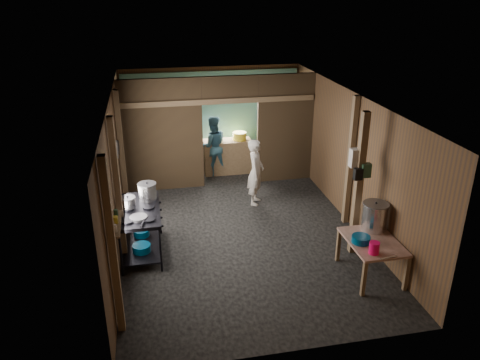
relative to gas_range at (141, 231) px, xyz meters
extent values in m
cube|color=black|center=(1.88, 0.60, -0.44)|extent=(4.50, 7.00, 0.00)
cube|color=#3C3C3C|center=(1.88, 0.60, 2.16)|extent=(4.50, 7.00, 0.00)
cube|color=brown|center=(1.88, 4.10, 0.86)|extent=(4.50, 0.00, 2.60)
cube|color=brown|center=(1.88, -2.90, 0.86)|extent=(4.50, 0.00, 2.60)
cube|color=brown|center=(-0.37, 0.60, 0.86)|extent=(0.00, 7.00, 2.60)
cube|color=brown|center=(4.13, 0.60, 0.86)|extent=(0.00, 7.00, 2.60)
cube|color=#45341C|center=(0.55, 2.80, 0.86)|extent=(1.85, 0.10, 2.60)
cube|color=#45341C|center=(3.46, 2.80, 0.86)|extent=(1.35, 0.10, 2.60)
cube|color=#45341C|center=(2.13, 2.80, 1.86)|extent=(1.30, 0.10, 0.60)
cube|color=#63A4A3|center=(1.88, 4.04, 0.81)|extent=(4.40, 0.06, 2.50)
cube|color=olive|center=(2.18, 3.55, -0.01)|extent=(1.20, 0.50, 0.85)
cylinder|color=beige|center=(2.13, 4.00, 1.46)|extent=(0.20, 0.03, 0.20)
cube|color=olive|center=(-0.30, -2.00, 0.86)|extent=(0.10, 0.12, 2.60)
cube|color=olive|center=(-0.30, -0.20, 0.86)|extent=(0.10, 0.12, 2.60)
cube|color=olive|center=(-0.30, 1.80, 0.86)|extent=(0.10, 0.12, 2.60)
cube|color=olive|center=(4.06, 0.40, 0.86)|extent=(0.10, 0.12, 2.60)
cube|color=olive|center=(3.73, -0.70, 0.86)|extent=(0.12, 0.12, 2.60)
cube|color=olive|center=(1.88, 2.75, 1.61)|extent=(4.40, 0.12, 0.12)
cylinder|color=slate|center=(-0.33, 1.00, 1.21)|extent=(0.03, 0.34, 0.34)
cylinder|color=black|center=(-0.33, 1.40, 1.11)|extent=(0.03, 0.30, 0.30)
cube|color=olive|center=(-0.27, -1.50, 0.96)|extent=(0.14, 0.80, 0.03)
cylinder|color=beige|center=(-0.27, -1.75, 1.03)|extent=(0.07, 0.07, 0.10)
cylinder|color=yellow|center=(-0.27, -1.50, 1.03)|extent=(0.08, 0.08, 0.10)
cylinder|color=#24482F|center=(-0.27, -1.28, 1.03)|extent=(0.06, 0.06, 0.10)
cube|color=beige|center=(3.68, -0.62, 1.34)|extent=(0.22, 0.15, 0.32)
cube|color=#24482F|center=(3.80, -0.76, 1.16)|extent=(0.16, 0.12, 0.24)
cube|color=black|center=(3.66, -0.78, 1.11)|extent=(0.14, 0.10, 0.20)
cylinder|color=navy|center=(0.00, -0.25, -0.20)|extent=(0.32, 0.32, 0.13)
cylinder|color=navy|center=(0.00, 0.32, -0.21)|extent=(0.29, 0.29, 0.12)
cylinder|color=navy|center=(3.49, -1.46, 0.26)|extent=(0.39, 0.39, 0.11)
cylinder|color=#FC095A|center=(3.54, -1.81, 0.30)|extent=(0.17, 0.17, 0.19)
cube|color=silver|center=(3.71, -1.97, 0.21)|extent=(0.30, 0.08, 0.01)
cylinder|color=yellow|center=(2.50, 3.55, 0.51)|extent=(0.35, 0.35, 0.19)
cylinder|color=#972508|center=(1.89, 3.55, 0.48)|extent=(0.12, 0.12, 0.14)
imported|color=beige|center=(2.47, 1.61, 0.29)|extent=(0.52, 0.62, 1.46)
imported|color=#366981|center=(1.81, 3.47, 0.32)|extent=(0.78, 0.63, 1.51)
camera|label=1|loc=(0.30, -7.49, 4.07)|focal=35.01mm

